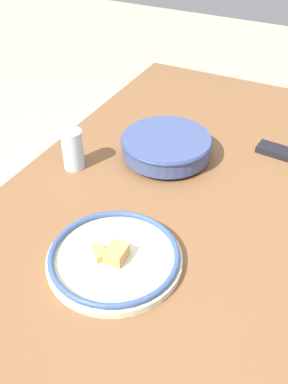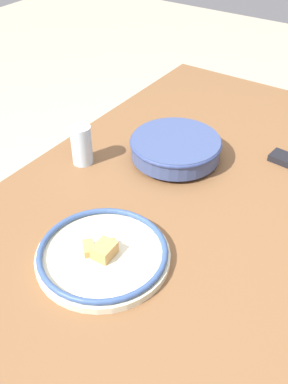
{
  "view_description": "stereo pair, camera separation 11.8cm",
  "coord_description": "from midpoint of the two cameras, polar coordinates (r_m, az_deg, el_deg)",
  "views": [
    {
      "loc": [
        0.94,
        0.33,
        1.54
      ],
      "look_at": [
        0.11,
        -0.08,
        0.81
      ],
      "focal_mm": 42.0,
      "sensor_mm": 36.0,
      "label": 1
    },
    {
      "loc": [
        0.88,
        0.43,
        1.54
      ],
      "look_at": [
        0.11,
        -0.08,
        0.81
      ],
      "focal_mm": 42.0,
      "sensor_mm": 36.0,
      "label": 2
    }
  ],
  "objects": [
    {
      "name": "drinking_glass",
      "position": [
        1.32,
        -11.58,
        5.23
      ],
      "size": [
        0.06,
        0.06,
        0.12
      ],
      "color": "silver",
      "rests_on": "dining_table"
    },
    {
      "name": "ground_plane",
      "position": [
        1.83,
        2.19,
        -19.2
      ],
      "size": [
        8.0,
        8.0,
        0.0
      ],
      "primitive_type": "plane",
      "color": "#B7A88E"
    },
    {
      "name": "food_plate",
      "position": [
        1.04,
        -7.07,
        -8.4
      ],
      "size": [
        0.31,
        0.31,
        0.05
      ],
      "color": "beige",
      "rests_on": "dining_table"
    },
    {
      "name": "noodle_bowl",
      "position": [
        1.35,
        0.36,
        5.83
      ],
      "size": [
        0.27,
        0.27,
        0.07
      ],
      "color": "#384775",
      "rests_on": "dining_table"
    },
    {
      "name": "tv_remote",
      "position": [
        1.42,
        15.18,
        4.69
      ],
      "size": [
        0.07,
        0.17,
        0.02
      ],
      "rotation": [
        0.0,
        0.0,
        6.19
      ],
      "color": "black",
      "rests_on": "dining_table"
    },
    {
      "name": "dining_table",
      "position": [
        1.3,
        2.92,
        -2.43
      ],
      "size": [
        1.54,
        0.95,
        0.77
      ],
      "color": "brown",
      "rests_on": "ground_plane"
    }
  ]
}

